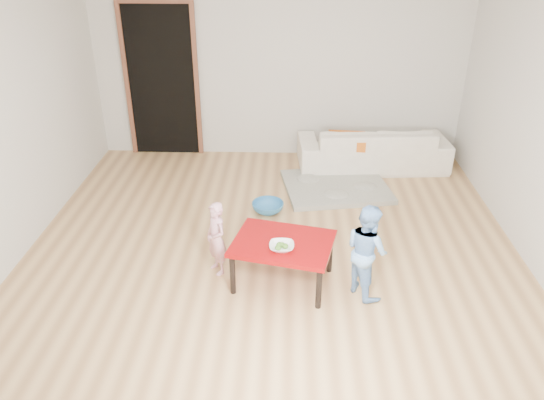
# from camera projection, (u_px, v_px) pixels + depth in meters

# --- Properties ---
(floor) EXTENTS (5.00, 5.00, 0.01)m
(floor) POSITION_uv_depth(u_px,v_px,m) (273.00, 246.00, 5.48)
(floor) COLOR #A17345
(floor) RESTS_ON ground
(back_wall) EXTENTS (5.00, 0.02, 2.60)m
(back_wall) POSITION_uv_depth(u_px,v_px,m) (279.00, 63.00, 7.08)
(back_wall) COLOR beige
(back_wall) RESTS_ON floor
(left_wall) EXTENTS (0.02, 5.00, 2.60)m
(left_wall) POSITION_uv_depth(u_px,v_px,m) (6.00, 124.00, 4.95)
(left_wall) COLOR beige
(left_wall) RESTS_ON floor
(doorway) EXTENTS (1.02, 0.08, 2.11)m
(doorway) POSITION_uv_depth(u_px,v_px,m) (162.00, 82.00, 7.24)
(doorway) COLOR brown
(doorway) RESTS_ON back_wall
(sofa) EXTENTS (2.02, 0.91, 0.58)m
(sofa) POSITION_uv_depth(u_px,v_px,m) (373.00, 147.00, 7.12)
(sofa) COLOR white
(sofa) RESTS_ON floor
(cushion) EXTENTS (0.52, 0.47, 0.13)m
(cushion) POSITION_uv_depth(u_px,v_px,m) (346.00, 141.00, 6.90)
(cushion) COLOR orange
(cushion) RESTS_ON sofa
(red_table) EXTENTS (1.01, 0.84, 0.44)m
(red_table) POSITION_uv_depth(u_px,v_px,m) (283.00, 262.00, 4.85)
(red_table) COLOR maroon
(red_table) RESTS_ON floor
(bowl) EXTENTS (0.22, 0.22, 0.05)m
(bowl) POSITION_uv_depth(u_px,v_px,m) (282.00, 247.00, 4.62)
(bowl) COLOR white
(bowl) RESTS_ON red_table
(broccoli) EXTENTS (0.12, 0.12, 0.06)m
(broccoli) POSITION_uv_depth(u_px,v_px,m) (282.00, 247.00, 4.62)
(broccoli) COLOR #2D5919
(broccoli) RESTS_ON red_table
(child_pink) EXTENTS (0.30, 0.32, 0.73)m
(child_pink) POSITION_uv_depth(u_px,v_px,m) (216.00, 239.00, 4.93)
(child_pink) COLOR #E66986
(child_pink) RESTS_ON floor
(child_blue) EXTENTS (0.50, 0.54, 0.88)m
(child_blue) POSITION_uv_depth(u_px,v_px,m) (367.00, 250.00, 4.62)
(child_blue) COLOR #6397E6
(child_blue) RESTS_ON floor
(basin) EXTENTS (0.37, 0.37, 0.11)m
(basin) POSITION_uv_depth(u_px,v_px,m) (268.00, 207.00, 6.11)
(basin) COLOR teal
(basin) RESTS_ON floor
(blanket) EXTENTS (1.41, 1.24, 0.06)m
(blanket) POSITION_uv_depth(u_px,v_px,m) (336.00, 187.00, 6.64)
(blanket) COLOR #A9A795
(blanket) RESTS_ON floor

